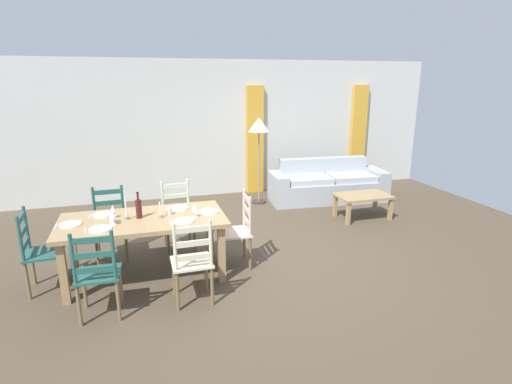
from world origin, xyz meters
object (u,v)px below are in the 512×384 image
standing_lamp (259,130)px  dining_table (143,225)px  wine_bottle (139,208)px  couch (327,185)px  dining_chair_far_right (178,215)px  dining_chair_far_left (110,223)px  dining_chair_head_west (39,251)px  wine_glass_near_right (195,208)px  coffee_cup_secondary (113,219)px  coffee_cup_primary (169,211)px  dining_chair_head_east (238,230)px  dining_chair_near_left (97,274)px  dining_chair_near_right (192,262)px  wine_glass_near_left (113,215)px  coffee_table (363,198)px  wine_glass_far_left (113,209)px

standing_lamp → dining_table: bearing=-131.0°
wine_bottle → couch: 4.32m
standing_lamp → dining_chair_far_right: bearing=-134.8°
dining_chair_far_left → dining_chair_head_west: size_ratio=1.00×
wine_glass_near_right → coffee_cup_secondary: wine_glass_near_right is taller
wine_glass_near_right → couch: size_ratio=0.07×
wine_bottle → standing_lamp: bearing=48.2°
dining_chair_far_left → coffee_cup_primary: (0.73, -0.67, 0.32)m
dining_chair_head_east → wine_glass_near_right: 0.68m
dining_chair_near_left → dining_chair_near_right: size_ratio=1.00×
wine_glass_near_left → coffee_table: bearing=17.7°
coffee_cup_primary → dining_chair_head_west: bearing=-178.2°
dining_chair_head_west → dining_chair_head_east: 2.29m
dining_chair_far_right → standing_lamp: (1.73, 1.74, 0.93)m
wine_glass_near_left → wine_glass_near_right: bearing=-0.2°
wine_bottle → coffee_table: size_ratio=0.35×
dining_table → wine_glass_near_left: 0.40m
coffee_table → couch: bearing=93.7°
dining_chair_near_right → coffee_cup_secondary: size_ratio=10.67×
dining_chair_near_left → coffee_cup_primary: size_ratio=10.67×
wine_glass_near_left → coffee_table: 4.19m
dining_chair_head_west → dining_table: bearing=-0.4°
coffee_cup_primary → wine_glass_near_right: bearing=-33.3°
dining_chair_near_left → wine_glass_near_left: (0.15, 0.63, 0.38)m
wine_bottle → dining_chair_head_west: bearing=-179.0°
dining_chair_far_left → coffee_cup_primary: 1.04m
dining_chair_far_left → coffee_table: (4.06, 0.41, -0.12)m
dining_chair_head_east → wine_bottle: wine_bottle is taller
dining_chair_near_right → couch: dining_chair_near_right is taller
coffee_cup_primary → coffee_cup_secondary: (-0.64, -0.11, 0.00)m
dining_chair_near_left → wine_glass_near_right: size_ratio=5.96×
dining_chair_near_left → wine_glass_far_left: size_ratio=5.96×
dining_chair_near_left → coffee_cup_secondary: 0.78m
coffee_cup_primary → coffee_table: size_ratio=0.10×
dining_chair_head_east → coffee_cup_primary: size_ratio=10.67×
dining_chair_near_left → wine_bottle: (0.44, 0.79, 0.39)m
dining_chair_far_right → coffee_cup_primary: 0.82m
wine_glass_far_left → coffee_cup_primary: bearing=-5.9°
dining_chair_far_left → wine_glass_near_left: 0.94m
coffee_cup_primary → dining_chair_near_right: bearing=-79.5°
dining_chair_near_left → wine_glass_near_right: 1.29m
dining_chair_near_right → coffee_cup_primary: 0.88m
dining_chair_near_right → dining_table: bearing=121.3°
wine_bottle → coffee_cup_secondary: wine_bottle is taller
dining_chair_near_left → couch: (4.03, 3.11, -0.19)m
couch → coffee_table: (0.08, -1.22, 0.06)m
wine_bottle → wine_glass_far_left: (-0.29, 0.09, -0.01)m
dining_chair_near_right → dining_chair_head_west: same height
wine_glass_near_right → wine_glass_far_left: (-0.92, 0.25, 0.00)m
dining_chair_near_left → dining_chair_far_right: 1.82m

